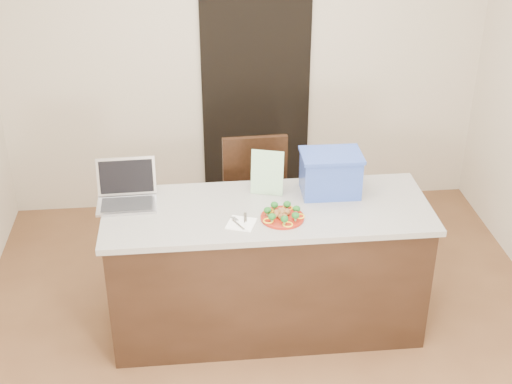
{
  "coord_description": "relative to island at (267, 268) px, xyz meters",
  "views": [
    {
      "loc": [
        -0.46,
        -3.59,
        3.16
      ],
      "look_at": [
        -0.08,
        0.2,
        1.07
      ],
      "focal_mm": 50.0,
      "sensor_mm": 36.0,
      "label": 1
    }
  ],
  "objects": [
    {
      "name": "room_shell",
      "position": [
        0.0,
        -0.25,
        1.16
      ],
      "size": [
        4.0,
        4.0,
        4.0
      ],
      "color": "white",
      "rests_on": "ground"
    },
    {
      "name": "pepper_rings",
      "position": [
        0.08,
        -0.14,
        0.48
      ],
      "size": [
        0.26,
        0.26,
        0.01
      ],
      "color": "yellow",
      "rests_on": "plate"
    },
    {
      "name": "chair",
      "position": [
        -0.0,
        0.65,
        0.14
      ],
      "size": [
        0.48,
        0.48,
        1.06
      ],
      "rotation": [
        0.0,
        0.0,
        0.03
      ],
      "color": "black",
      "rests_on": "ground"
    },
    {
      "name": "fork",
      "position": [
        -0.2,
        -0.16,
        0.47
      ],
      "size": [
        0.07,
        0.17,
        0.0
      ],
      "rotation": [
        0.0,
        0.0,
        0.47
      ],
      "color": "silver",
      "rests_on": "napkin"
    },
    {
      "name": "yogurt_bottle",
      "position": [
        0.15,
        -0.17,
        0.48
      ],
      "size": [
        0.03,
        0.03,
        0.06
      ],
      "rotation": [
        0.0,
        0.0,
        0.19
      ],
      "color": "silver",
      "rests_on": "island"
    },
    {
      "name": "ground",
      "position": [
        0.0,
        -0.25,
        -0.46
      ],
      "size": [
        4.0,
        4.0,
        0.0
      ],
      "primitive_type": "plane",
      "color": "brown",
      "rests_on": "ground"
    },
    {
      "name": "blue_box",
      "position": [
        0.43,
        0.16,
        0.6
      ],
      "size": [
        0.39,
        0.28,
        0.28
      ],
      "rotation": [
        0.0,
        0.0,
        -0.01
      ],
      "color": "#2D48A5",
      "rests_on": "island"
    },
    {
      "name": "napkin",
      "position": [
        -0.18,
        -0.17,
        0.46
      ],
      "size": [
        0.21,
        0.21,
        0.01
      ],
      "primitive_type": "cube",
      "rotation": [
        0.0,
        0.0,
        -0.36
      ],
      "color": "white",
      "rests_on": "island"
    },
    {
      "name": "broccoli",
      "position": [
        0.08,
        -0.14,
        0.51
      ],
      "size": [
        0.23,
        0.22,
        0.04
      ],
      "color": "#134716",
      "rests_on": "plate"
    },
    {
      "name": "doorway",
      "position": [
        0.1,
        1.73,
        0.54
      ],
      "size": [
        0.9,
        0.02,
        2.0
      ],
      "primitive_type": "cube",
      "color": "black",
      "rests_on": "ground"
    },
    {
      "name": "leaflet",
      "position": [
        0.02,
        0.19,
        0.61
      ],
      "size": [
        0.21,
        0.1,
        0.3
      ],
      "primitive_type": "cube",
      "rotation": [
        -0.14,
        0.0,
        -0.28
      ],
      "color": "white",
      "rests_on": "island"
    },
    {
      "name": "laptop",
      "position": [
        -0.88,
        0.18,
        0.53
      ],
      "size": [
        0.38,
        0.3,
        0.26
      ],
      "rotation": [
        0.0,
        0.0,
        0.02
      ],
      "color": "#B2B1B6",
      "rests_on": "island"
    },
    {
      "name": "plate",
      "position": [
        0.08,
        -0.14,
        0.47
      ],
      "size": [
        0.27,
        0.27,
        0.02
      ],
      "rotation": [
        0.0,
        0.0,
        -0.27
      ],
      "color": "maroon",
      "rests_on": "island"
    },
    {
      "name": "knife",
      "position": [
        -0.15,
        -0.19,
        0.47
      ],
      "size": [
        0.03,
        0.21,
        0.01
      ],
      "rotation": [
        0.0,
        0.0,
        -0.07
      ],
      "color": "white",
      "rests_on": "napkin"
    },
    {
      "name": "island",
      "position": [
        0.0,
        0.0,
        0.0
      ],
      "size": [
        2.06,
        0.76,
        0.92
      ],
      "color": "black",
      "rests_on": "ground"
    },
    {
      "name": "meatballs",
      "position": [
        0.07,
        -0.14,
        0.49
      ],
      "size": [
        0.11,
        0.11,
        0.04
      ],
      "color": "brown",
      "rests_on": "plate"
    }
  ]
}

